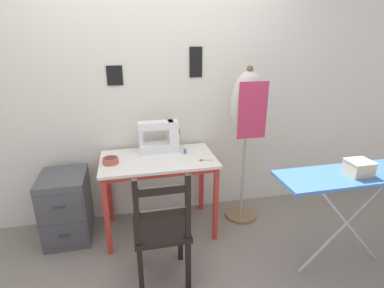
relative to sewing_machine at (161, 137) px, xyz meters
name	(u,v)px	position (x,y,z in m)	size (l,w,h in m)	color
ground_plane	(165,248)	(-0.05, -0.46, -0.89)	(14.00, 14.00, 0.00)	gray
wall_back	(152,92)	(-0.05, 0.20, 0.39)	(10.00, 0.06, 2.55)	silver
sewing_table	(159,168)	(-0.05, -0.18, -0.23)	(1.02, 0.60, 0.75)	silver
sewing_machine	(161,137)	(0.00, 0.00, 0.00)	(0.38, 0.15, 0.32)	white
fabric_bowl	(111,160)	(-0.46, -0.19, -0.11)	(0.14, 0.14, 0.05)	#B25647
scissors	(204,160)	(0.34, -0.31, -0.13)	(0.12, 0.07, 0.01)	silver
thread_spool_near_machine	(185,152)	(0.20, -0.11, -0.12)	(0.03, 0.03, 0.04)	#2875C1
wooden_chair	(162,231)	(-0.11, -0.82, -0.44)	(0.40, 0.38, 0.94)	black
filing_cabinet	(67,207)	(-0.89, -0.10, -0.57)	(0.39, 0.47, 0.63)	#4C4C51
dress_form	(247,113)	(0.79, -0.13, 0.22)	(0.32, 0.32, 1.54)	#846647
ironing_board	(356,178)	(1.31, -0.98, -0.09)	(1.19, 0.36, 0.84)	#3D6BAD
storage_box	(359,168)	(1.30, -1.00, 0.01)	(0.17, 0.15, 0.11)	beige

